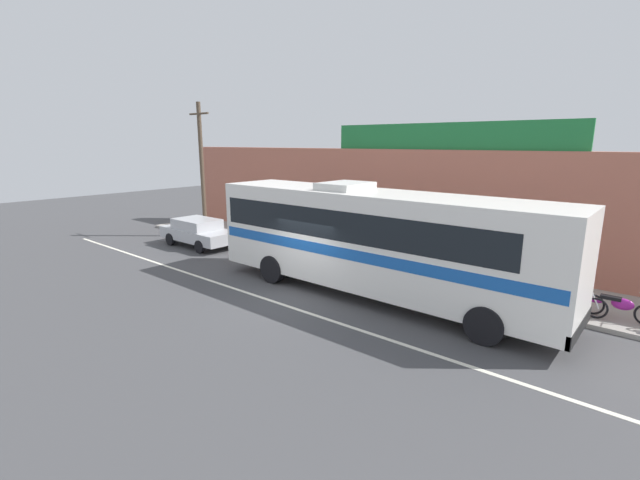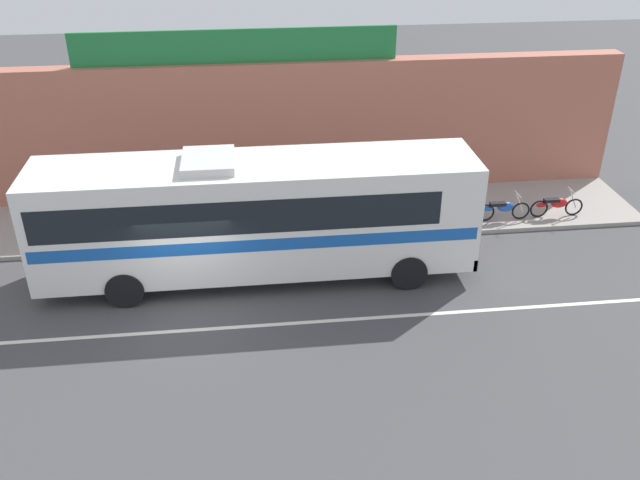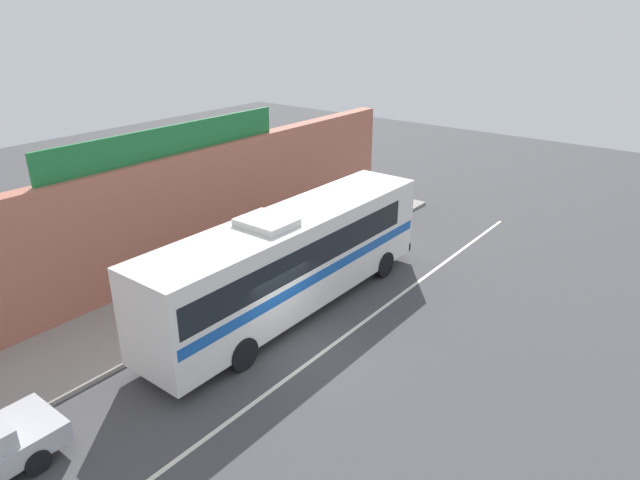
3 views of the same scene
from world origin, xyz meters
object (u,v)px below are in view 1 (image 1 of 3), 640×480
intercity_bus (372,237)px  utility_pole (202,167)px  motorcycle_green (618,305)px  pedestrian_by_curb (492,257)px  parked_car (198,232)px  motorcycle_purple (569,299)px  pedestrian_far_right (415,244)px

intercity_bus → utility_pole: 12.70m
intercity_bus → motorcycle_green: intercity_bus is taller
pedestrian_by_curb → utility_pole: bearing=-174.2°
parked_car → pedestrian_by_curb: 13.77m
motorcycle_purple → pedestrian_far_right: bearing=168.5°
intercity_bus → parked_car: bearing=177.2°
motorcycle_purple → pedestrian_by_curb: size_ratio=1.22×
utility_pole → pedestrian_by_curb: (15.13, 1.54, -2.71)m
utility_pole → motorcycle_green: 19.37m
motorcycle_green → utility_pole: bearing=-178.8°
intercity_bus → motorcycle_purple: 6.15m
pedestrian_far_right → pedestrian_by_curb: bearing=4.8°
motorcycle_purple → pedestrian_far_right: 5.89m
pedestrian_by_curb → motorcycle_purple: bearing=-27.0°
intercity_bus → motorcycle_green: bearing=20.9°
parked_car → pedestrian_far_right: (10.43, 2.93, 0.42)m
parked_car → motorcycle_purple: (16.18, 1.76, -0.17)m
motorcycle_green → pedestrian_by_curb: bearing=164.1°
parked_car → utility_pole: (-1.73, 1.64, 3.04)m
motorcycle_purple → pedestrian_by_curb: 3.16m
parked_car → utility_pole: 3.87m
utility_pole → pedestrian_far_right: bearing=6.1°
utility_pole → pedestrian_by_curb: 15.44m
parked_car → pedestrian_far_right: bearing=15.7°
utility_pole → motorcycle_purple: utility_pole is taller
parked_car → pedestrian_far_right: pedestrian_far_right is taller
utility_pole → motorcycle_purple: size_ratio=3.57×
pedestrian_by_curb → motorcycle_green: bearing=-15.9°
pedestrian_by_curb → pedestrian_far_right: size_ratio=0.92×
utility_pole → pedestrian_far_right: size_ratio=4.03×
utility_pole → pedestrian_by_curb: size_ratio=4.36×
intercity_bus → motorcycle_green: size_ratio=6.41×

